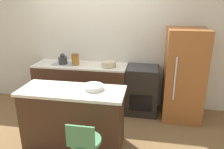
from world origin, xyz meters
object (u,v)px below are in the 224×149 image
Objects in this scene: oven_range at (142,90)px; kettle at (63,60)px; refrigerator at (183,75)px; mixing_bowl at (109,64)px.

kettle is at bearing -178.48° from oven_range.
refrigerator is 6.24× the size of mixing_bowl.
oven_range is 1.64m from kettle.
kettle is at bearing 180.00° from mixing_bowl.
oven_range is 3.44× the size of mixing_bowl.
oven_range is 0.82m from refrigerator.
refrigerator is at bearing -0.75° from mixing_bowl.
kettle is 0.91m from mixing_bowl.
mixing_bowl is at bearing 179.25° from refrigerator.
kettle is 0.81× the size of mixing_bowl.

